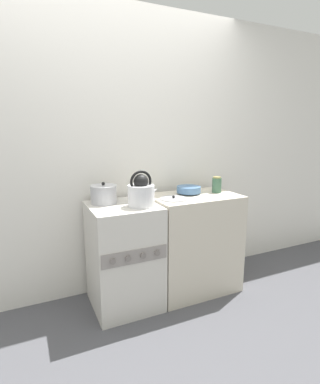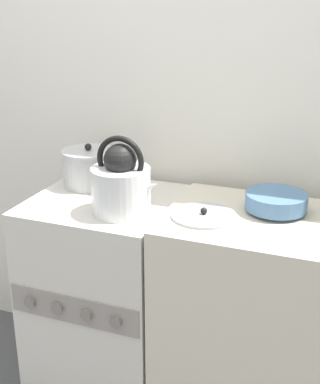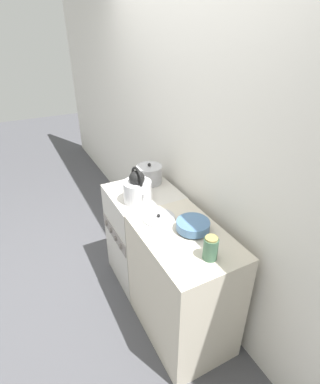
% 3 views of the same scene
% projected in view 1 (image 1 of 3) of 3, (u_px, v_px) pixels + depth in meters
% --- Properties ---
extents(ground_plane, '(12.00, 12.00, 0.00)m').
position_uv_depth(ground_plane, '(136.00, 321.00, 2.34)').
color(ground_plane, '#4C4C51').
extents(wall_back, '(7.00, 0.06, 2.50)m').
position_uv_depth(wall_back, '(110.00, 155.00, 2.62)').
color(wall_back, silver).
rests_on(wall_back, ground_plane).
extents(stove, '(0.54, 0.56, 0.88)m').
position_uv_depth(stove, '(124.00, 256.00, 2.49)').
color(stove, beige).
rests_on(stove, ground_plane).
extents(counter, '(0.77, 0.51, 0.90)m').
position_uv_depth(counter, '(194.00, 243.00, 2.75)').
color(counter, beige).
rests_on(counter, ground_plane).
extents(kettle, '(0.26, 0.21, 0.28)m').
position_uv_depth(kettle, '(141.00, 193.00, 2.34)').
color(kettle, silver).
rests_on(kettle, stove).
extents(cooking_pot, '(0.22, 0.22, 0.18)m').
position_uv_depth(cooking_pot, '(104.00, 194.00, 2.44)').
color(cooking_pot, '#B2B2B7').
rests_on(cooking_pot, stove).
extents(enamel_bowl, '(0.22, 0.22, 0.07)m').
position_uv_depth(enamel_bowl, '(189.00, 190.00, 2.70)').
color(enamel_bowl, '#4C729E').
rests_on(enamel_bowl, counter).
extents(storage_jar, '(0.08, 0.08, 0.15)m').
position_uv_depth(storage_jar, '(217.00, 185.00, 2.75)').
color(storage_jar, '#3F664C').
rests_on(storage_jar, counter).
extents(loose_pot_lid, '(0.23, 0.23, 0.03)m').
position_uv_depth(loose_pot_lid, '(174.00, 199.00, 2.50)').
color(loose_pot_lid, '#B2B2B7').
rests_on(loose_pot_lid, counter).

